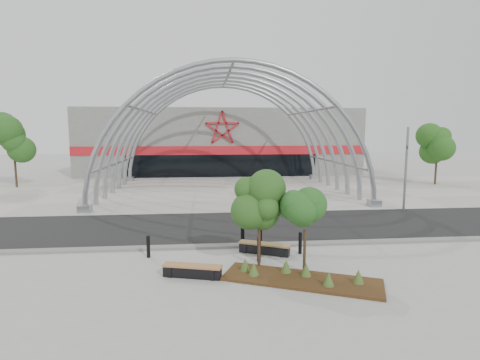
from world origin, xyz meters
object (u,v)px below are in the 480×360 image
(street_tree_1, at_px, (305,212))
(bollard_2, at_px, (260,236))
(signal_pole, at_px, (406,167))
(bench_0, at_px, (192,271))
(bench_1, at_px, (264,249))
(street_tree_0, at_px, (259,205))

(street_tree_1, distance_m, bollard_2, 3.93)
(signal_pole, relative_size, bench_0, 2.48)
(bench_0, xyz_separation_m, bench_1, (3.10, 2.38, 0.01))
(bench_0, distance_m, bench_1, 3.91)
(street_tree_0, relative_size, bollard_2, 3.23)
(signal_pole, xyz_separation_m, street_tree_1, (-9.67, -10.27, -0.59))
(street_tree_1, xyz_separation_m, bollard_2, (-1.24, 3.25, -1.82))
(street_tree_1, bearing_deg, bollard_2, 110.84)
(street_tree_0, height_order, bench_0, street_tree_0)
(bench_1, bearing_deg, bench_0, -142.47)
(bench_1, xyz_separation_m, bollard_2, (-0.05, 0.95, 0.31))
(signal_pole, height_order, street_tree_0, signal_pole)
(street_tree_1, height_order, bench_1, street_tree_1)
(street_tree_0, bearing_deg, bollard_2, 80.52)
(street_tree_0, height_order, bollard_2, street_tree_0)
(street_tree_1, bearing_deg, street_tree_0, 159.83)
(street_tree_0, xyz_separation_m, bench_1, (0.49, 1.69, -2.31))
(street_tree_0, xyz_separation_m, street_tree_1, (1.68, -0.62, -0.18))
(bench_0, height_order, bench_1, bench_1)
(bench_1, height_order, bollard_2, bollard_2)
(street_tree_1, height_order, bench_0, street_tree_1)
(street_tree_0, relative_size, bench_0, 1.55)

